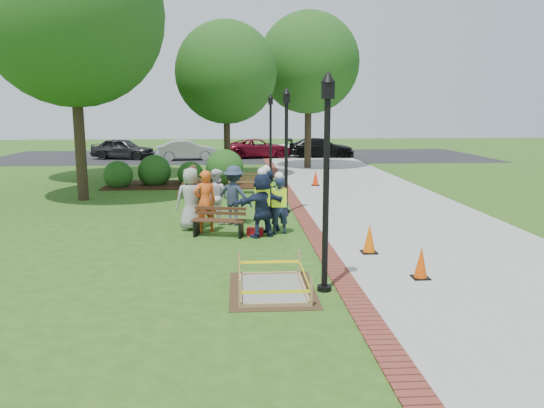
{
  "coord_description": "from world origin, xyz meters",
  "views": [
    {
      "loc": [
        -0.48,
        -12.96,
        3.57
      ],
      "look_at": [
        0.5,
        1.2,
        1.0
      ],
      "focal_mm": 35.0,
      "sensor_mm": 36.0,
      "label": 1
    }
  ],
  "objects": [
    {
      "name": "tree_back",
      "position": [
        -0.9,
        14.8,
        5.35
      ],
      "size": [
        5.19,
        5.19,
        7.95
      ],
      "color": "#3D2D1E",
      "rests_on": "ground"
    },
    {
      "name": "shrub_e",
      "position": [
        -2.73,
        12.61,
        0.0
      ],
      "size": [
        1.06,
        1.06,
        1.06
      ],
      "primitive_type": "sphere",
      "color": "#154B17",
      "rests_on": "ground"
    },
    {
      "name": "shrub_d",
      "position": [
        -0.99,
        12.13,
        0.0
      ],
      "size": [
        1.8,
        1.8,
        1.8
      ],
      "primitive_type": "sphere",
      "color": "#154B17",
      "rests_on": "ground"
    },
    {
      "name": "casual_person_a",
      "position": [
        -1.8,
        2.59,
        0.93
      ],
      "size": [
        0.64,
        0.46,
        1.86
      ],
      "color": "#9A9A9A",
      "rests_on": "ground"
    },
    {
      "name": "casual_person_d",
      "position": [
        -1.74,
        3.13,
        0.94
      ],
      "size": [
        0.62,
        0.42,
        1.88
      ],
      "color": "brown",
      "rests_on": "ground"
    },
    {
      "name": "shrub_a",
      "position": [
        -5.82,
        11.43,
        0.0
      ],
      "size": [
        1.32,
        1.32,
        1.32
      ],
      "primitive_type": "sphere",
      "color": "#154B17",
      "rests_on": "ground"
    },
    {
      "name": "toolbox",
      "position": [
        0.05,
        1.72,
        0.11
      ],
      "size": [
        0.49,
        0.35,
        0.22
      ],
      "primitive_type": "cube",
      "rotation": [
        0.0,
        0.0,
        -0.27
      ],
      "color": "#B30D14",
      "rests_on": "ground"
    },
    {
      "name": "bench_near",
      "position": [
        -0.98,
        1.72,
        0.26
      ],
      "size": [
        1.56,
        0.8,
        0.81
      ],
      "color": "#4D281A",
      "rests_on": "ground"
    },
    {
      "name": "casual_person_c",
      "position": [
        -1.08,
        3.48,
        0.86
      ],
      "size": [
        0.64,
        0.64,
        1.71
      ],
      "color": "white",
      "rests_on": "ground"
    },
    {
      "name": "hivis_worker_a",
      "position": [
        0.25,
        1.56,
        0.97
      ],
      "size": [
        0.67,
        0.55,
        1.96
      ],
      "color": "#1A2344",
      "rests_on": "ground"
    },
    {
      "name": "parking_lot",
      "position": [
        0.0,
        27.0,
        0.0
      ],
      "size": [
        36.0,
        12.0,
        0.01
      ],
      "primitive_type": "cube",
      "color": "black",
      "rests_on": "ground"
    },
    {
      "name": "sidewalk",
      "position": [
        5.0,
        10.0,
        0.01
      ],
      "size": [
        6.0,
        60.0,
        0.02
      ],
      "primitive_type": "cube",
      "color": "#9E9E99",
      "rests_on": "ground"
    },
    {
      "name": "casual_person_e",
      "position": [
        -0.54,
        3.2,
        0.92
      ],
      "size": [
        0.7,
        0.61,
        1.83
      ],
      "color": "#2E3950",
      "rests_on": "ground"
    },
    {
      "name": "hivis_worker_b",
      "position": [
        0.75,
        1.88,
        0.9
      ],
      "size": [
        0.59,
        0.44,
        1.8
      ],
      "color": "#181E3F",
      "rests_on": "ground"
    },
    {
      "name": "tree_far",
      "position": [
        -8.27,
        14.21,
        7.35
      ],
      "size": [
        7.29,
        7.29,
        11.01
      ],
      "color": "#3D2D1E",
      "rests_on": "ground"
    },
    {
      "name": "mulch_bed",
      "position": [
        -3.0,
        12.0,
        0.02
      ],
      "size": [
        7.0,
        3.0,
        0.05
      ],
      "primitive_type": "cube",
      "color": "#381E0F",
      "rests_on": "ground"
    },
    {
      "name": "bench_far",
      "position": [
        -0.0,
        9.37,
        0.27
      ],
      "size": [
        1.58,
        0.58,
        0.85
      ],
      "color": "brown",
      "rests_on": "ground"
    },
    {
      "name": "tree_right",
      "position": [
        3.88,
        18.82,
        6.18
      ],
      "size": [
        5.92,
        5.92,
        9.15
      ],
      "color": "#3D2D1E",
      "rests_on": "ground"
    },
    {
      "name": "casual_person_b",
      "position": [
        -1.37,
        2.23,
        0.91
      ],
      "size": [
        0.67,
        0.54,
        1.82
      ],
      "color": "#ED561B",
      "rests_on": "ground"
    },
    {
      "name": "parked_car_d",
      "position": [
        5.81,
        25.78,
        0.0
      ],
      "size": [
        2.35,
        4.85,
        1.54
      ],
      "primitive_type": "imported",
      "rotation": [
        0.0,
        0.0,
        1.51
      ],
      "color": "black",
      "rests_on": "ground"
    },
    {
      "name": "hivis_worker_c",
      "position": [
        0.4,
        2.22,
        0.97
      ],
      "size": [
        0.69,
        0.62,
        1.95
      ],
      "color": "#1A2446",
      "rests_on": "ground"
    },
    {
      "name": "lamp_near",
      "position": [
        1.25,
        -3.0,
        2.48
      ],
      "size": [
        0.28,
        0.28,
        4.26
      ],
      "color": "black",
      "rests_on": "ground"
    },
    {
      "name": "ground",
      "position": [
        0.0,
        0.0,
        0.0
      ],
      "size": [
        100.0,
        100.0,
        0.0
      ],
      "primitive_type": "plane",
      "color": "#285116",
      "rests_on": "ground"
    },
    {
      "name": "cone_back",
      "position": [
        2.82,
        -0.38,
        0.37
      ],
      "size": [
        0.38,
        0.38,
        0.76
      ],
      "color": "black",
      "rests_on": "ground"
    },
    {
      "name": "lamp_mid",
      "position": [
        1.25,
        5.0,
        2.48
      ],
      "size": [
        0.28,
        0.28,
        4.26
      ],
      "color": "black",
      "rests_on": "ground"
    },
    {
      "name": "cone_far",
      "position": [
        3.23,
        11.28,
        0.35
      ],
      "size": [
        0.37,
        0.37,
        0.73
      ],
      "color": "black",
      "rests_on": "ground"
    },
    {
      "name": "parked_car_c",
      "position": [
        1.25,
        25.77,
        0.0
      ],
      "size": [
        2.84,
        4.89,
        1.5
      ],
      "primitive_type": "imported",
      "rotation": [
        0.0,
        0.0,
        1.76
      ],
      "color": "maroon",
      "rests_on": "ground"
    },
    {
      "name": "brick_edging",
      "position": [
        1.75,
        10.0,
        0.01
      ],
      "size": [
        0.5,
        60.0,
        0.03
      ],
      "primitive_type": "cube",
      "color": "maroon",
      "rests_on": "ground"
    },
    {
      "name": "wet_concrete_pad",
      "position": [
        0.22,
        -2.9,
        0.23
      ],
      "size": [
        1.72,
        2.31,
        0.55
      ],
      "color": "#47331E",
      "rests_on": "ground"
    },
    {
      "name": "shrub_b",
      "position": [
        -4.28,
        12.1,
        0.0
      ],
      "size": [
        1.54,
        1.54,
        1.54
      ],
      "primitive_type": "sphere",
      "color": "#154B17",
      "rests_on": "ground"
    },
    {
      "name": "tree_left",
      "position": [
        -6.49,
        8.15,
        7.02
      ],
      "size": [
        6.89,
        6.89,
        10.48
      ],
      "color": "#3D2D1E",
      "rests_on": "ground"
    },
    {
      "name": "parked_car_b",
      "position": [
        -3.84,
        24.36,
        0.0
      ],
      "size": [
        2.62,
        4.8,
        1.49
      ],
      "primitive_type": "imported",
      "rotation": [
        0.0,
        0.0,
        1.72
      ],
      "color": "#B8B8BE",
      "rests_on": "ground"
    },
    {
      "name": "lamp_far",
      "position": [
        1.25,
        13.0,
        2.48
      ],
      "size": [
        0.28,
        0.28,
        4.26
      ],
      "color": "black",
      "rests_on": "ground"
    },
    {
      "name": "cone_front",
      "position": [
        3.41,
        -2.43,
        0.34
      ],
      "size": [
        0.36,
        0.36,
        0.71
      ],
      "color": "black",
      "rests_on": "ground"
    },
    {
      "name": "shrub_c",
      "position": [
        -2.58,
        11.88,
        0.0
      ],
      "size": [
        1.22,
        1.22,
        1.22
      ],
      "primitive_type": "sphere",
      "color": "#154B17",
      "rests_on": "ground"
    },
    {
      "name": "parked_car_a",
      "position": [
        -8.44,
        25.32,
        0.0
      ],
      "size": [
        3.24,
        5.33,
        1.62
      ],
      "primitive_type": "imported",
      "rotation": [
        0.0,
        0.0,
        1.34
      ],
      "color": "#252527",
      "rests_on": "ground"
    }
  ]
}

